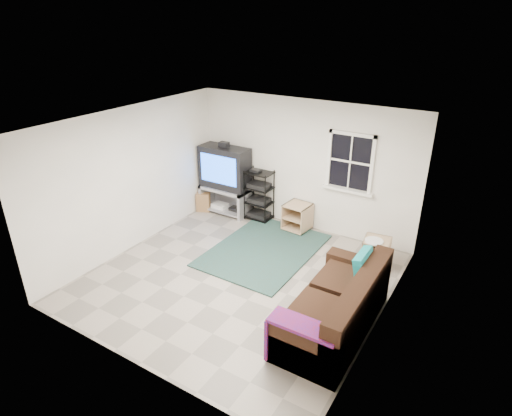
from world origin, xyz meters
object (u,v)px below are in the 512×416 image
Objects in this scene: av_rack at (259,198)px; sofa at (337,308)px; tv_unit at (225,175)px; side_table_right at (376,249)px; side_table_left at (298,216)px.

av_rack is 3.66m from sofa.
sofa is at bearing -41.74° from av_rack.
tv_unit is 3.55m from side_table_right.
tv_unit reaches higher than side_table_right.
side_table_left is at bearing 126.44° from sofa.
av_rack is 0.95m from side_table_left.
tv_unit is at bearing -174.83° from av_rack.
side_table_right is (3.48, -0.39, -0.59)m from tv_unit.
av_rack is at bearing 138.26° from sofa.
tv_unit reaches higher than sofa.
tv_unit is 0.75× the size of sofa.
side_table_left is at bearing -0.10° from av_rack.
side_table_left is (0.93, -0.00, -0.17)m from av_rack.
tv_unit is 1.83m from side_table_left.
sofa is (2.73, -2.43, -0.13)m from av_rack.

